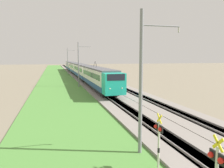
{
  "coord_description": "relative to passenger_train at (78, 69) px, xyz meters",
  "views": [
    {
      "loc": [
        -5.55,
        7.82,
        5.88
      ],
      "look_at": [
        23.24,
        0.0,
        2.28
      ],
      "focal_mm": 35.0,
      "sensor_mm": 36.0,
      "label": 1
    }
  ],
  "objects": [
    {
      "name": "ballast_adjacent",
      "position": [
        -14.04,
        -4.5,
        -2.29
      ],
      "size": [
        240.0,
        4.4,
        0.3
      ],
      "color": "gray",
      "rests_on": "ground"
    },
    {
      "name": "grass_verge",
      "position": [
        -14.04,
        6.13,
        -2.38
      ],
      "size": [
        240.0,
        10.54,
        0.12
      ],
      "color": "#4C8438",
      "rests_on": "ground"
    },
    {
      "name": "track_main",
      "position": [
        -14.04,
        0.0,
        -2.28
      ],
      "size": [
        240.0,
        1.57,
        0.45
      ],
      "color": "#4C4238",
      "rests_on": "ground"
    },
    {
      "name": "catenary_mast_far",
      "position": [
        5.95,
        2.79,
        2.31
      ],
      "size": [
        0.22,
        2.56,
        9.21
      ],
      "color": "slate",
      "rests_on": "ground"
    },
    {
      "name": "crossing_signal_aux",
      "position": [
        -60.04,
        2.8,
        -0.55
      ],
      "size": [
        0.7,
        0.23,
        3.12
      ],
      "rotation": [
        0.0,
        0.0,
        1.57
      ],
      "color": "beige",
      "rests_on": "ground"
    },
    {
      "name": "track_adjacent",
      "position": [
        -14.04,
        -4.5,
        -2.28
      ],
      "size": [
        240.0,
        1.57,
        0.45
      ],
      "color": "#4C4238",
      "rests_on": "ground"
    },
    {
      "name": "catenary_mast_mid",
      "position": [
        -25.89,
        2.79,
        2.19
      ],
      "size": [
        0.22,
        2.56,
        8.98
      ],
      "color": "slate",
      "rests_on": "ground"
    },
    {
      "name": "catenary_mast_near",
      "position": [
        -57.74,
        2.79,
        2.02
      ],
      "size": [
        0.22,
        2.56,
        8.63
      ],
      "color": "slate",
      "rests_on": "ground"
    },
    {
      "name": "passenger_train",
      "position": [
        0.0,
        0.0,
        0.0
      ],
      "size": [
        85.12,
        3.01,
        5.19
      ],
      "rotation": [
        0.0,
        0.0,
        3.14
      ],
      "color": "#19A88E",
      "rests_on": "ground"
    },
    {
      "name": "ballast_main",
      "position": [
        -14.04,
        0.0,
        -2.29
      ],
      "size": [
        240.0,
        4.4,
        0.3
      ],
      "color": "gray",
      "rests_on": "ground"
    }
  ]
}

